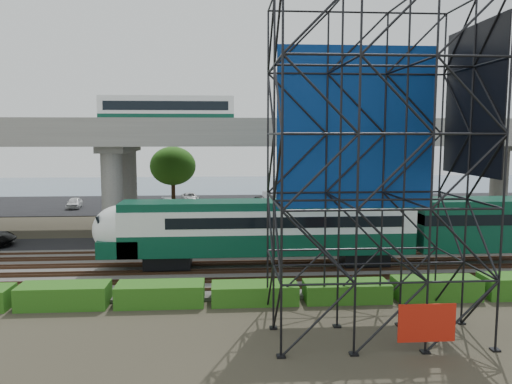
{
  "coord_description": "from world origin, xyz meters",
  "views": [
    {
      "loc": [
        -0.69,
        -30.18,
        8.98
      ],
      "look_at": [
        1.77,
        6.0,
        4.78
      ],
      "focal_mm": 35.0,
      "sensor_mm": 36.0,
      "label": 1
    }
  ],
  "objects": [
    {
      "name": "hedge_strip",
      "position": [
        1.01,
        -4.3,
        0.56
      ],
      "size": [
        34.6,
        1.8,
        1.2
      ],
      "color": "#285F15",
      "rests_on": "ground"
    },
    {
      "name": "scaffold_tower",
      "position": [
        6.14,
        -7.98,
        7.47
      ],
      "size": [
        9.36,
        6.36,
        15.0
      ],
      "color": "black",
      "rests_on": "ground"
    },
    {
      "name": "overpass",
      "position": [
        -0.41,
        16.0,
        8.21
      ],
      "size": [
        80.0,
        12.0,
        12.4
      ],
      "color": "#9E9B93",
      "rests_on": "ground"
    },
    {
      "name": "commuter_train",
      "position": [
        4.37,
        2.0,
        2.88
      ],
      "size": [
        29.3,
        3.06,
        4.3
      ],
      "color": "black",
      "rests_on": "rail_tracks"
    },
    {
      "name": "service_road",
      "position": [
        0.0,
        10.5,
        0.04
      ],
      "size": [
        90.0,
        5.0,
        0.08
      ],
      "primitive_type": "cube",
      "color": "black",
      "rests_on": "ground"
    },
    {
      "name": "trees",
      "position": [
        -4.67,
        16.17,
        5.57
      ],
      "size": [
        40.94,
        16.94,
        7.69
      ],
      "color": "#382314",
      "rests_on": "ground"
    },
    {
      "name": "harbor_water",
      "position": [
        0.0,
        56.0,
        0.01
      ],
      "size": [
        140.0,
        40.0,
        0.03
      ],
      "primitive_type": "cube",
      "color": "slate",
      "rests_on": "ground"
    },
    {
      "name": "parked_cars",
      "position": [
        1.04,
        33.71,
        0.69
      ],
      "size": [
        38.87,
        9.36,
        1.29
      ],
      "color": "silver",
      "rests_on": "parking_lot"
    },
    {
      "name": "rail_tracks",
      "position": [
        0.0,
        2.0,
        0.28
      ],
      "size": [
        90.0,
        9.52,
        0.16
      ],
      "color": "#472D1E",
      "rests_on": "ballast_bed"
    },
    {
      "name": "ballast_bed",
      "position": [
        0.0,
        2.0,
        0.1
      ],
      "size": [
        90.0,
        12.0,
        0.2
      ],
      "primitive_type": "cube",
      "color": "slate",
      "rests_on": "ground"
    },
    {
      "name": "parking_lot",
      "position": [
        0.0,
        34.0,
        0.04
      ],
      "size": [
        90.0,
        18.0,
        0.08
      ],
      "primitive_type": "cube",
      "color": "black",
      "rests_on": "ground"
    },
    {
      "name": "ground",
      "position": [
        0.0,
        0.0,
        0.0
      ],
      "size": [
        140.0,
        140.0,
        0.0
      ],
      "primitive_type": "plane",
      "color": "#474233",
      "rests_on": "ground"
    }
  ]
}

